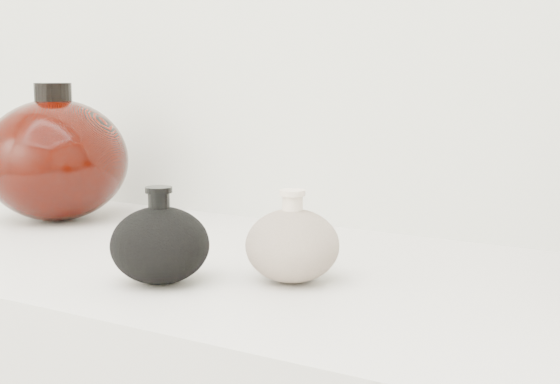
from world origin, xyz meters
The scene contains 3 objects.
black_gourd_vase centered at (-0.08, 0.83, 0.94)m, with size 0.12×0.12×0.10m.
cream_gourd_vase centered at (0.04, 0.91, 0.94)m, with size 0.12×0.12×0.10m.
left_round_pot centered at (-0.45, 1.03, 0.99)m, with size 0.27×0.27×0.21m.
Camera 1 is at (0.45, 0.20, 1.12)m, focal length 50.00 mm.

